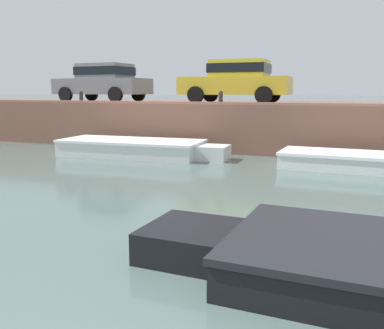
{
  "coord_description": "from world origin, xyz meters",
  "views": [
    {
      "loc": [
        1.69,
        -0.39,
        2.05
      ],
      "look_at": [
        -0.3,
        4.52,
        1.13
      ],
      "focal_mm": 40.0,
      "sensor_mm": 36.0,
      "label": 1
    }
  ],
  "objects_px": {
    "mooring_bollard_west": "(81,96)",
    "mooring_bollard_mid": "(221,97)",
    "boat_moored_west_white": "(138,148)",
    "car_leftmost_grey": "(103,81)",
    "car_left_inner_yellow": "(237,80)",
    "boat_moored_central_white": "(380,163)"
  },
  "relations": [
    {
      "from": "car_leftmost_grey",
      "to": "mooring_bollard_mid",
      "type": "xyz_separation_m",
      "value": [
        5.78,
        -1.88,
        -0.61
      ]
    },
    {
      "from": "car_leftmost_grey",
      "to": "mooring_bollard_mid",
      "type": "bearing_deg",
      "value": -18.03
    },
    {
      "from": "car_leftmost_grey",
      "to": "mooring_bollard_mid",
      "type": "distance_m",
      "value": 6.11
    },
    {
      "from": "boat_moored_west_white",
      "to": "car_leftmost_grey",
      "type": "bearing_deg",
      "value": 135.02
    },
    {
      "from": "boat_moored_west_white",
      "to": "car_leftmost_grey",
      "type": "relative_size",
      "value": 1.39
    },
    {
      "from": "boat_moored_central_white",
      "to": "car_left_inner_yellow",
      "type": "distance_m",
      "value": 6.47
    },
    {
      "from": "mooring_bollard_mid",
      "to": "boat_moored_central_white",
      "type": "bearing_deg",
      "value": -19.0
    },
    {
      "from": "boat_moored_central_white",
      "to": "mooring_bollard_mid",
      "type": "bearing_deg",
      "value": 161.0
    },
    {
      "from": "boat_moored_central_white",
      "to": "mooring_bollard_west",
      "type": "relative_size",
      "value": 12.45
    },
    {
      "from": "car_left_inner_yellow",
      "to": "mooring_bollard_west",
      "type": "bearing_deg",
      "value": -161.21
    },
    {
      "from": "boat_moored_central_white",
      "to": "car_left_inner_yellow",
      "type": "bearing_deg",
      "value": 143.93
    },
    {
      "from": "car_leftmost_grey",
      "to": "car_left_inner_yellow",
      "type": "height_order",
      "value": "same"
    },
    {
      "from": "mooring_bollard_west",
      "to": "mooring_bollard_mid",
      "type": "bearing_deg",
      "value": 0.0
    },
    {
      "from": "car_leftmost_grey",
      "to": "car_left_inner_yellow",
      "type": "bearing_deg",
      "value": 0.03
    },
    {
      "from": "boat_moored_west_white",
      "to": "car_left_inner_yellow",
      "type": "bearing_deg",
      "value": 59.05
    },
    {
      "from": "boat_moored_west_white",
      "to": "car_leftmost_grey",
      "type": "xyz_separation_m",
      "value": [
        -3.61,
        3.61,
        2.2
      ]
    },
    {
      "from": "boat_moored_west_white",
      "to": "car_left_inner_yellow",
      "type": "relative_size",
      "value": 1.36
    },
    {
      "from": "car_left_inner_yellow",
      "to": "mooring_bollard_west",
      "type": "xyz_separation_m",
      "value": [
        -5.54,
        -1.88,
        -0.61
      ]
    },
    {
      "from": "mooring_bollard_west",
      "to": "mooring_bollard_mid",
      "type": "height_order",
      "value": "same"
    },
    {
      "from": "boat_moored_central_white",
      "to": "mooring_bollard_west",
      "type": "distance_m",
      "value": 10.71
    },
    {
      "from": "car_left_inner_yellow",
      "to": "mooring_bollard_west",
      "type": "distance_m",
      "value": 5.88
    },
    {
      "from": "mooring_bollard_west",
      "to": "mooring_bollard_mid",
      "type": "distance_m",
      "value": 5.54
    }
  ]
}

